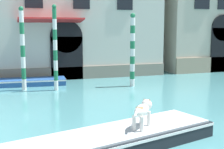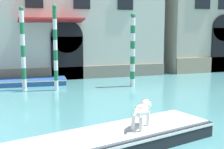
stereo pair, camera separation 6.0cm
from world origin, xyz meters
name	(u,v)px [view 1 (the left image)]	position (x,y,z in m)	size (l,w,h in m)	color
boat_foreground	(91,145)	(0.24, 7.40, 0.28)	(8.24, 3.79, 0.53)	black
dog_on_deck	(143,110)	(1.91, 7.70, 1.05)	(0.90, 0.94, 0.79)	silver
boat_moored_near_palazzo	(26,82)	(-0.88, 18.93, 0.20)	(4.85, 1.92, 0.38)	#234C8C
mooring_pole_0	(55,48)	(0.63, 16.73, 2.37)	(0.24, 0.24, 4.71)	white
mooring_pole_1	(132,50)	(5.13, 16.57, 2.18)	(0.29, 0.29, 4.32)	white
mooring_pole_2	(23,49)	(-1.07, 17.33, 2.33)	(0.26, 0.26, 4.61)	white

